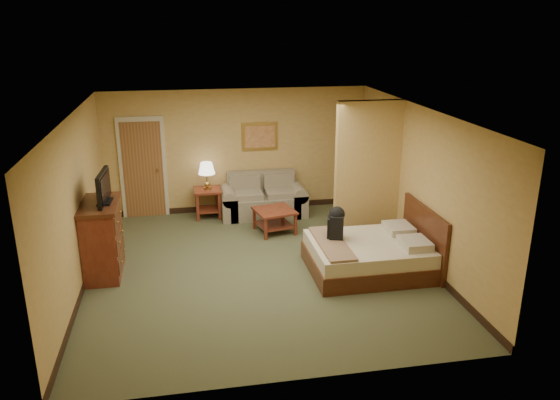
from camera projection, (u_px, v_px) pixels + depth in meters
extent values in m
plane|color=#4D5235|center=(259.00, 268.00, 9.08)|extent=(6.00, 6.00, 0.00)
plane|color=white|center=(256.00, 113.00, 8.25)|extent=(6.00, 6.00, 0.00)
cube|color=tan|center=(237.00, 151.00, 11.46)|extent=(5.50, 0.02, 2.60)
cube|color=tan|center=(76.00, 204.00, 8.19)|extent=(0.02, 6.00, 2.60)
cube|color=tan|center=(420.00, 185.00, 9.14)|extent=(0.02, 6.00, 2.60)
cube|color=tan|center=(367.00, 172.00, 9.90)|extent=(1.20, 0.15, 2.60)
cube|color=beige|center=(143.00, 167.00, 11.18)|extent=(0.94, 0.06, 2.10)
cube|color=brown|center=(143.00, 170.00, 11.18)|extent=(0.80, 0.04, 2.00)
cylinder|color=#A37E3C|center=(158.00, 170.00, 11.18)|extent=(0.04, 0.12, 0.04)
cube|color=black|center=(239.00, 207.00, 11.85)|extent=(5.50, 0.02, 0.12)
cube|color=gray|center=(264.00, 206.00, 11.44)|extent=(1.46, 0.78, 0.44)
cube|color=gray|center=(261.00, 181.00, 11.62)|extent=(1.46, 0.19, 0.46)
cube|color=gray|center=(229.00, 207.00, 11.31)|extent=(0.31, 0.78, 0.49)
cube|color=gray|center=(297.00, 202.00, 11.56)|extent=(0.31, 0.78, 0.49)
cube|color=maroon|center=(207.00, 190.00, 11.25)|extent=(0.56, 0.56, 0.04)
cube|color=maroon|center=(208.00, 209.00, 11.38)|extent=(0.47, 0.47, 0.03)
cube|color=maroon|center=(198.00, 208.00, 11.10)|extent=(0.06, 0.06, 0.57)
cube|color=maroon|center=(220.00, 207.00, 11.17)|extent=(0.06, 0.06, 0.57)
cube|color=maroon|center=(197.00, 201.00, 11.51)|extent=(0.06, 0.06, 0.57)
cube|color=maroon|center=(218.00, 200.00, 11.59)|extent=(0.06, 0.06, 0.57)
cylinder|color=#A37E3C|center=(207.00, 188.00, 11.23)|extent=(0.17, 0.17, 0.04)
cylinder|color=#A37E3C|center=(207.00, 178.00, 11.16)|extent=(0.02, 0.02, 0.28)
cone|color=white|center=(206.00, 168.00, 11.10)|extent=(0.34, 0.34, 0.24)
cube|color=maroon|center=(274.00, 211.00, 10.49)|extent=(0.85, 0.85, 0.04)
cube|color=maroon|center=(275.00, 225.00, 10.58)|extent=(0.73, 0.73, 0.03)
cube|color=maroon|center=(261.00, 228.00, 10.22)|extent=(0.05, 0.05, 0.43)
cube|color=maroon|center=(287.00, 215.00, 10.90)|extent=(0.05, 0.05, 0.43)
cube|color=#B78E3F|center=(260.00, 136.00, 11.43)|extent=(0.76, 0.03, 0.59)
cube|color=#B26137|center=(260.00, 137.00, 11.41)|extent=(0.63, 0.02, 0.46)
cube|color=maroon|center=(103.00, 241.00, 8.72)|extent=(0.53, 1.06, 1.16)
cube|color=#461E10|center=(99.00, 205.00, 8.53)|extent=(0.60, 1.14, 0.06)
cube|color=black|center=(105.00, 202.00, 8.53)|extent=(0.22, 0.37, 0.03)
cube|color=black|center=(103.00, 187.00, 8.45)|extent=(0.11, 0.82, 0.49)
cube|color=#461E10|center=(367.00, 263.00, 8.96)|extent=(1.90, 1.52, 0.28)
cube|color=#F0E4C4|center=(368.00, 248.00, 8.88)|extent=(1.84, 1.46, 0.23)
cube|color=#461E10|center=(424.00, 237.00, 9.00)|extent=(0.06, 1.61, 1.04)
cube|color=beige|center=(415.00, 244.00, 8.62)|extent=(0.43, 0.52, 0.13)
cube|color=beige|center=(399.00, 228.00, 9.24)|extent=(0.43, 0.52, 0.13)
cube|color=#88664A|center=(332.00, 243.00, 8.73)|extent=(0.43, 1.42, 0.05)
cube|color=black|center=(336.00, 227.00, 8.88)|extent=(0.30, 0.37, 0.43)
sphere|color=black|center=(337.00, 214.00, 8.81)|extent=(0.26, 0.26, 0.26)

